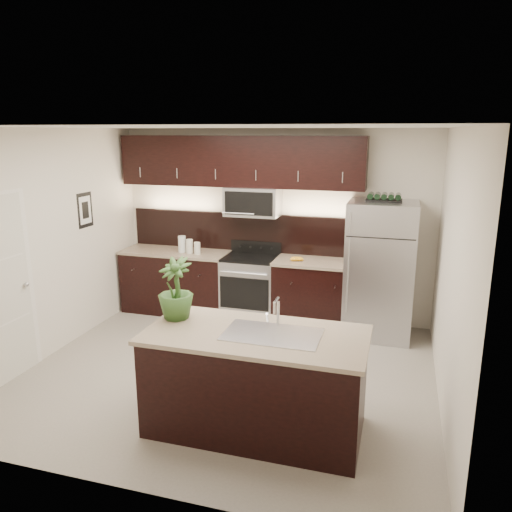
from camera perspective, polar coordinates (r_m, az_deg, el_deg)
The scene contains 12 objects.
ground at distance 5.81m, azimuth -3.18°, elevation -13.20°, with size 4.50×4.50×0.00m, color gray.
room_walls at distance 5.25m, azimuth -4.71°, elevation 3.46°, with size 4.52×4.02×2.71m.
counter_run at distance 7.25m, azimuth -2.17°, elevation -3.51°, with size 3.51×0.65×0.94m.
upper_fixtures at distance 7.06m, azimuth -1.70°, elevation 9.86°, with size 3.49×0.40×1.66m.
island at distance 4.63m, azimuth -0.04°, elevation -14.11°, with size 1.96×0.96×0.94m.
sink_faucet at distance 4.40m, azimuth 1.89°, elevation -8.73°, with size 0.84×0.50×0.28m.
refrigerator at distance 6.72m, azimuth 13.96°, elevation -1.53°, with size 0.87×0.78×1.79m, color #B2B2B7.
wine_rack at distance 6.54m, azimuth 14.45°, elevation 6.48°, with size 0.44×0.27×0.10m.
plant at distance 4.73m, azimuth -9.19°, elevation -3.70°, with size 0.33×0.33×0.58m, color #2E5020.
canisters at distance 7.29m, azimuth -7.81°, elevation 1.18°, with size 0.36×0.14×0.24m.
french_press at distance 6.72m, azimuth 10.78°, elevation 0.05°, with size 0.11×0.11×0.32m.
bananas at distance 6.82m, azimuth 4.24°, elevation -0.30°, with size 0.18×0.14×0.06m, color gold.
Camera 1 is at (1.75, -4.85, 2.66)m, focal length 35.00 mm.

